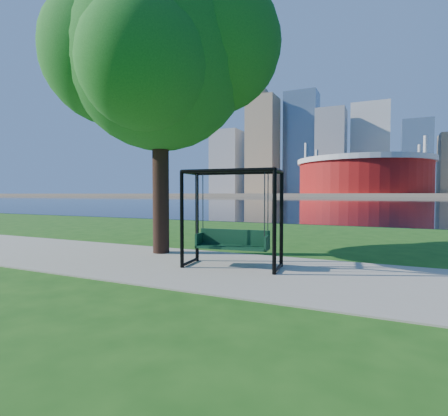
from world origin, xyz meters
The scene contains 8 objects.
ground centered at (0.00, 0.00, 0.00)m, with size 900.00×900.00×0.00m, color #1E5114.
path centered at (0.00, -0.50, 0.01)m, with size 120.00×4.00×0.03m, color #9E937F.
river centered at (0.00, 102.00, 0.01)m, with size 900.00×180.00×0.02m, color black.
far_bank centered at (0.00, 306.00, 1.00)m, with size 900.00×228.00×2.00m, color #937F60.
stadium centered at (-10.00, 235.00, 14.23)m, with size 83.00×83.00×32.00m.
skyline centered at (-4.27, 319.39, 35.89)m, with size 392.00×66.00×96.50m.
swing centered at (0.24, -0.29, 1.11)m, with size 2.32×1.19×2.29m.
park_tree centered at (-2.47, 0.71, 5.68)m, with size 6.59×5.95×8.18m.
Camera 1 is at (3.48, -7.72, 1.73)m, focal length 28.00 mm.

